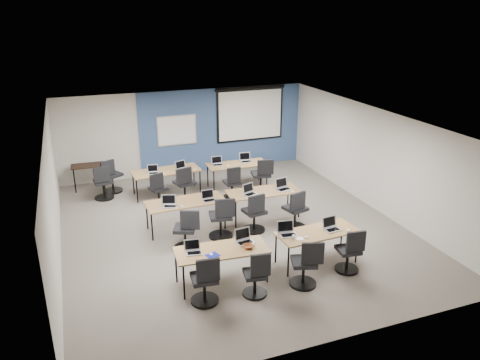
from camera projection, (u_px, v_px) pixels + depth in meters
name	position (u px, v px, depth m)	size (l,w,h in m)	color
floor	(233.00, 228.00, 11.56)	(8.00, 9.00, 0.02)	#6B6354
ceiling	(232.00, 121.00, 10.62)	(8.00, 9.00, 0.02)	white
wall_back	(186.00, 132.00, 15.05)	(8.00, 0.04, 2.70)	beige
wall_front	(331.00, 271.00, 7.14)	(8.00, 0.04, 2.70)	beige
wall_left	(53.00, 200.00, 9.78)	(0.04, 9.00, 2.70)	beige
wall_right	(374.00, 159.00, 12.40)	(0.04, 9.00, 2.70)	beige
blue_accent_panel	(223.00, 129.00, 15.43)	(5.50, 0.04, 2.70)	#3D5977
whiteboard	(177.00, 130.00, 14.85)	(1.28, 0.03, 0.98)	silver
projector_screen	(250.00, 111.00, 15.50)	(2.40, 0.10, 1.82)	black
training_table_front_left	(222.00, 251.00, 9.07)	(1.81, 0.75, 0.73)	#9D6643
training_table_front_right	(317.00, 234.00, 9.78)	(1.73, 0.72, 0.73)	brown
training_table_mid_left	(185.00, 203.00, 11.30)	(1.91, 0.79, 0.73)	#A3692D
training_table_mid_right	(263.00, 193.00, 11.93)	(1.86, 0.77, 0.73)	olive
training_table_back_left	(166.00, 172.00, 13.42)	(1.93, 0.81, 0.73)	brown
training_table_back_right	(237.00, 165.00, 13.99)	(1.79, 0.75, 0.73)	brown
laptop_0	(193.00, 250.00, 8.93)	(0.30, 0.26, 0.23)	#BEBEBE
mouse_0	(211.00, 254.00, 8.85)	(0.06, 0.10, 0.04)	white
task_chair_0	(205.00, 284.00, 8.50)	(0.52, 0.52, 1.00)	black
laptop_1	(244.00, 239.00, 9.33)	(0.34, 0.29, 0.26)	#ACACAC
mouse_1	(253.00, 244.00, 9.21)	(0.06, 0.10, 0.04)	white
task_chair_1	(256.00, 278.00, 8.72)	(0.46, 0.46, 0.95)	black
laptop_2	(287.00, 232.00, 9.62)	(0.36, 0.30, 0.27)	#B7B6BA
mouse_2	(307.00, 237.00, 9.51)	(0.06, 0.10, 0.04)	white
task_chair_2	(306.00, 267.00, 9.03)	(0.54, 0.53, 1.01)	black
laptop_3	(331.00, 226.00, 9.85)	(0.33, 0.28, 0.25)	#B6B6BD
mouse_3	(348.00, 230.00, 9.80)	(0.06, 0.10, 0.04)	white
task_chair_3	(350.00, 254.00, 9.54)	(0.49, 0.49, 0.98)	black
laptop_4	(170.00, 203.00, 11.00)	(0.33, 0.28, 0.25)	#B2B2B7
mouse_4	(182.00, 206.00, 10.99)	(0.05, 0.09, 0.03)	white
task_chair_4	(186.00, 233.00, 10.41)	(0.55, 0.52, 1.00)	black
laptop_5	(209.00, 198.00, 11.34)	(0.31, 0.27, 0.24)	#A7A7B5
mouse_5	(221.00, 200.00, 11.31)	(0.06, 0.10, 0.04)	white
task_chair_5	(222.00, 221.00, 10.94)	(0.57, 0.57, 1.05)	black
laptop_6	(249.00, 192.00, 11.70)	(0.33, 0.28, 0.25)	silver
mouse_6	(263.00, 195.00, 11.63)	(0.06, 0.10, 0.03)	white
task_chair_6	(255.00, 216.00, 11.24)	(0.54, 0.54, 1.02)	black
laptop_7	(283.00, 187.00, 12.02)	(0.36, 0.31, 0.27)	silver
mouse_7	(292.00, 191.00, 11.86)	(0.07, 0.11, 0.04)	white
task_chair_7	(296.00, 213.00, 11.38)	(0.55, 0.55, 1.03)	black
laptop_8	(153.00, 171.00, 13.18)	(0.30, 0.25, 0.23)	silver
mouse_8	(163.00, 173.00, 13.14)	(0.06, 0.10, 0.04)	white
task_chair_8	(158.00, 192.00, 12.78)	(0.50, 0.48, 0.97)	black
laptop_9	(181.00, 168.00, 13.44)	(0.33, 0.28, 0.25)	silver
mouse_9	(195.00, 170.00, 13.45)	(0.05, 0.09, 0.03)	white
task_chair_9	(185.00, 187.00, 13.00)	(0.58, 0.57, 1.05)	black
laptop_10	(217.00, 163.00, 13.87)	(0.32, 0.27, 0.24)	#ADADAF
mouse_10	(228.00, 166.00, 13.76)	(0.06, 0.10, 0.04)	white
task_chair_10	(232.00, 185.00, 13.23)	(0.49, 0.49, 0.97)	black
laptop_11	(246.00, 159.00, 14.17)	(0.34, 0.29, 0.26)	#B1B1B1
mouse_11	(259.00, 162.00, 14.08)	(0.06, 0.09, 0.03)	white
task_chair_11	(262.00, 178.00, 13.64)	(0.58, 0.58, 1.05)	black
blue_mousepad	(213.00, 255.00, 8.83)	(0.24, 0.20, 0.01)	navy
snack_bowl	(248.00, 247.00, 9.11)	(0.22, 0.22, 0.05)	brown
snack_plate	(300.00, 239.00, 9.45)	(0.17, 0.17, 0.01)	white
coffee_cup	(294.00, 237.00, 9.45)	(0.06, 0.06, 0.05)	white
utility_table	(88.00, 168.00, 13.84)	(0.94, 0.52, 0.75)	black
spare_chair_a	(111.00, 179.00, 13.66)	(0.61, 0.55, 1.03)	black
spare_chair_b	(103.00, 185.00, 13.16)	(0.54, 0.54, 1.02)	black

